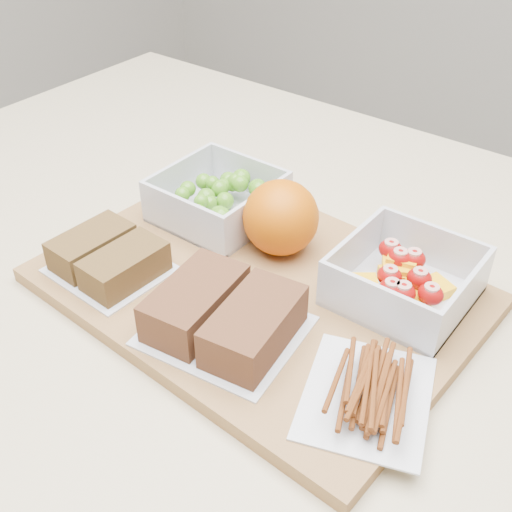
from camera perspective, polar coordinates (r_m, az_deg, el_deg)
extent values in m
cube|color=olive|center=(0.66, 0.15, -2.87)|extent=(0.43, 0.32, 0.02)
cube|color=silver|center=(0.75, -3.37, 3.76)|extent=(0.12, 0.12, 0.00)
cube|color=silver|center=(0.78, -0.59, 7.11)|extent=(0.12, 0.00, 0.05)
cube|color=silver|center=(0.71, -6.56, 3.28)|extent=(0.12, 0.00, 0.05)
cube|color=silver|center=(0.71, 0.23, 3.79)|extent=(0.00, 0.11, 0.05)
cube|color=silver|center=(0.78, -6.80, 6.67)|extent=(0.00, 0.11, 0.05)
sphere|color=#4A891C|center=(0.75, -4.44, 5.22)|extent=(0.02, 0.02, 0.02)
sphere|color=#4A891C|center=(0.75, -6.08, 5.95)|extent=(0.02, 0.02, 0.02)
sphere|color=#4A891C|center=(0.76, -1.81, 6.67)|extent=(0.02, 0.02, 0.02)
sphere|color=#4A891C|center=(0.75, -2.78, 4.91)|extent=(0.02, 0.02, 0.02)
sphere|color=#4A891C|center=(0.77, -4.68, 6.63)|extent=(0.02, 0.02, 0.02)
sphere|color=#4A891C|center=(0.74, -4.13, 4.74)|extent=(0.02, 0.02, 0.02)
sphere|color=#4A891C|center=(0.76, -3.90, 6.50)|extent=(0.02, 0.02, 0.02)
sphere|color=#4A891C|center=(0.69, -3.10, 3.45)|extent=(0.02, 0.02, 0.02)
sphere|color=#4A891C|center=(0.75, 0.15, 6.04)|extent=(0.02, 0.02, 0.02)
sphere|color=#4A891C|center=(0.76, -1.32, 6.94)|extent=(0.02, 0.02, 0.02)
sphere|color=#4A891C|center=(0.75, -6.56, 5.46)|extent=(0.02, 0.02, 0.02)
sphere|color=#4A891C|center=(0.74, 0.23, 5.94)|extent=(0.02, 0.02, 0.02)
sphere|color=#4A891C|center=(0.72, -5.21, 3.83)|extent=(0.02, 0.02, 0.02)
sphere|color=#4A891C|center=(0.76, -2.07, 6.44)|extent=(0.02, 0.02, 0.02)
sphere|color=#4A891C|center=(0.76, -3.26, 6.00)|extent=(0.02, 0.02, 0.02)
sphere|color=#4A891C|center=(0.76, -1.44, 6.45)|extent=(0.02, 0.02, 0.02)
sphere|color=#4A891C|center=(0.69, -3.29, 3.61)|extent=(0.02, 0.02, 0.02)
sphere|color=#4A891C|center=(0.70, -2.65, 2.32)|extent=(0.02, 0.02, 0.02)
sphere|color=#4A891C|center=(0.76, -2.91, 6.24)|extent=(0.02, 0.02, 0.02)
sphere|color=#4A891C|center=(0.74, -4.89, 4.86)|extent=(0.02, 0.02, 0.02)
sphere|color=#4A891C|center=(0.77, -2.46, 6.69)|extent=(0.02, 0.02, 0.02)
cube|color=silver|center=(0.65, 12.87, -3.38)|extent=(0.12, 0.12, 0.00)
cube|color=silver|center=(0.68, 15.39, 0.74)|extent=(0.12, 0.00, 0.05)
cube|color=silver|center=(0.59, 10.57, -4.58)|extent=(0.12, 0.00, 0.05)
cube|color=silver|center=(0.62, 17.99, -3.77)|extent=(0.00, 0.11, 0.05)
cube|color=silver|center=(0.66, 8.57, 0.20)|extent=(0.00, 0.11, 0.05)
cube|color=#ECA50D|center=(0.63, 12.59, -3.43)|extent=(0.04, 0.04, 0.01)
cube|color=#ECA50D|center=(0.66, 13.04, -1.09)|extent=(0.04, 0.05, 0.01)
cube|color=#ECA50D|center=(0.64, 13.99, -2.55)|extent=(0.04, 0.05, 0.01)
cube|color=#ECA50D|center=(0.65, 15.36, -2.87)|extent=(0.04, 0.04, 0.01)
cube|color=#ECA50D|center=(0.65, 12.35, -0.89)|extent=(0.04, 0.04, 0.01)
cube|color=#ECA50D|center=(0.66, 12.92, -0.35)|extent=(0.03, 0.03, 0.01)
cube|color=#ECA50D|center=(0.62, 9.60, -2.75)|extent=(0.04, 0.04, 0.01)
cube|color=#ECA50D|center=(0.62, 13.26, -4.05)|extent=(0.03, 0.03, 0.01)
cube|color=#ECA50D|center=(0.65, 12.27, -1.75)|extent=(0.04, 0.04, 0.01)
ellipsoid|color=#A60D08|center=(0.63, 14.31, -1.95)|extent=(0.02, 0.02, 0.02)
ellipsoid|color=#A60D08|center=(0.61, 12.92, -3.18)|extent=(0.02, 0.02, 0.02)
ellipsoid|color=#A60D08|center=(0.66, 11.86, 0.58)|extent=(0.02, 0.02, 0.02)
ellipsoid|color=#A60D08|center=(0.61, 15.25, -3.30)|extent=(0.02, 0.02, 0.02)
ellipsoid|color=#A60D08|center=(0.65, 12.65, -0.20)|extent=(0.02, 0.02, 0.02)
ellipsoid|color=#A60D08|center=(0.61, 11.95, -2.93)|extent=(0.02, 0.02, 0.02)
ellipsoid|color=#A60D08|center=(0.63, 11.78, -1.77)|extent=(0.02, 0.02, 0.02)
ellipsoid|color=#A60D08|center=(0.65, 13.82, -0.24)|extent=(0.02, 0.02, 0.02)
sphere|color=#C75804|center=(0.68, 2.23, 3.44)|extent=(0.08, 0.08, 0.08)
cube|color=silver|center=(0.69, -12.82, -1.18)|extent=(0.12, 0.10, 0.00)
cube|color=brown|center=(0.69, -14.36, 0.80)|extent=(0.05, 0.09, 0.03)
cube|color=brown|center=(0.66, -11.60, -0.88)|extent=(0.05, 0.09, 0.03)
cube|color=silver|center=(0.60, -2.78, -6.66)|extent=(0.15, 0.14, 0.00)
cube|color=brown|center=(0.60, -5.39, -4.14)|extent=(0.07, 0.11, 0.04)
cube|color=brown|center=(0.57, -0.16, -6.23)|extent=(0.07, 0.11, 0.04)
cube|color=silver|center=(0.55, 9.78, -12.25)|extent=(0.14, 0.15, 0.00)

